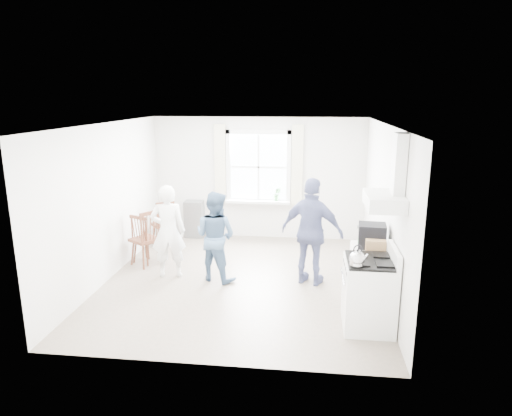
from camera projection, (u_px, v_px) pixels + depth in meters
The scene contains 16 objects.
room_shell at pixel (241, 206), 7.37m from camera, with size 4.62×5.12×2.64m.
window_assembly at pixel (258, 171), 9.69m from camera, with size 1.88×0.24×1.70m.
range_hood at pixel (389, 188), 5.69m from camera, with size 0.45×0.76×0.94m.
shelf_unit at pixel (194, 219), 9.99m from camera, with size 0.40×0.30×0.80m, color slate.
gas_stove at pixel (369, 293), 6.05m from camera, with size 0.68×0.76×1.12m.
kettle at pixel (357, 259), 5.70m from camera, with size 0.20×0.20×0.28m.
low_cabinet at pixel (368, 275), 6.72m from camera, with size 0.50×0.55×0.90m, color white.
stereo_stack at pixel (372, 236), 6.55m from camera, with size 0.41×0.37×0.34m.
cardboard_box at pixel (376, 245), 6.38m from camera, with size 0.28×0.20×0.18m, color #9B764B.
windsor_chair_a at pixel (165, 219), 9.30m from camera, with size 0.56×0.56×0.96m.
windsor_chair_b at pixel (142, 234), 8.33m from camera, with size 0.52×0.51×0.93m.
windsor_chair_c at pixel (148, 232), 8.20m from camera, with size 0.60×0.60×1.05m.
person_left at pixel (168, 231), 7.69m from camera, with size 0.58×0.58×1.60m, color white.
person_mid at pixel (215, 236), 7.57m from camera, with size 0.74×0.74×1.52m, color #4A678A.
person_right at pixel (312, 232), 7.36m from camera, with size 1.04×1.04×1.77m, color navy.
potted_plant at pixel (277, 194), 9.67m from camera, with size 0.16×0.16×0.29m, color #337335.
Camera 1 is at (1.07, -7.09, 3.03)m, focal length 32.00 mm.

